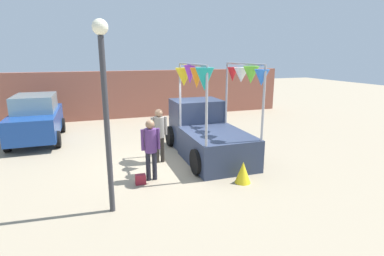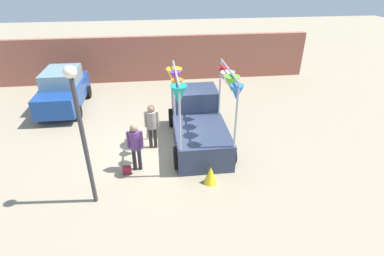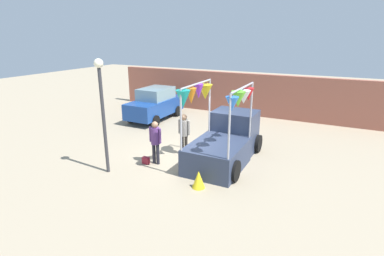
% 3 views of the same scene
% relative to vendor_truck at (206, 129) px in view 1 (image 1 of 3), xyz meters
% --- Properties ---
extents(ground_plane, '(60.00, 60.00, 0.00)m').
position_rel_vendor_truck_xyz_m(ground_plane, '(-1.46, -0.50, -0.92)').
color(ground_plane, gray).
extents(vendor_truck, '(2.44, 4.04, 3.20)m').
position_rel_vendor_truck_xyz_m(vendor_truck, '(0.00, 0.00, 0.00)').
color(vendor_truck, '#2D3851').
rests_on(vendor_truck, ground).
extents(parked_car, '(1.88, 4.00, 1.88)m').
position_rel_vendor_truck_xyz_m(parked_car, '(-5.91, 3.78, 0.03)').
color(parked_car, navy).
rests_on(parked_car, ground).
extents(person_customer, '(0.53, 0.34, 1.73)m').
position_rel_vendor_truck_xyz_m(person_customer, '(-2.30, -1.68, 0.14)').
color(person_customer, black).
rests_on(person_customer, ground).
extents(person_vendor, '(0.53, 0.34, 1.78)m').
position_rel_vendor_truck_xyz_m(person_vendor, '(-1.75, -0.34, 0.16)').
color(person_vendor, '#2D2823').
rests_on(person_vendor, ground).
extents(handbag, '(0.28, 0.16, 0.28)m').
position_rel_vendor_truck_xyz_m(handbag, '(-2.65, -1.88, -0.78)').
color(handbag, maroon).
rests_on(handbag, ground).
extents(street_lamp, '(0.32, 0.32, 4.14)m').
position_rel_vendor_truck_xyz_m(street_lamp, '(-3.49, -3.10, 1.76)').
color(street_lamp, '#333338').
rests_on(street_lamp, ground).
extents(brick_boundary_wall, '(18.00, 0.36, 2.60)m').
position_rel_vendor_truck_xyz_m(brick_boundary_wall, '(-1.46, 7.32, 0.38)').
color(brick_boundary_wall, '#9E5947').
rests_on(brick_boundary_wall, ground).
extents(folded_kite_bundle_sunflower, '(0.58, 0.58, 0.60)m').
position_rel_vendor_truck_xyz_m(folded_kite_bundle_sunflower, '(0.05, -2.69, -0.62)').
color(folded_kite_bundle_sunflower, yellow).
rests_on(folded_kite_bundle_sunflower, ground).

